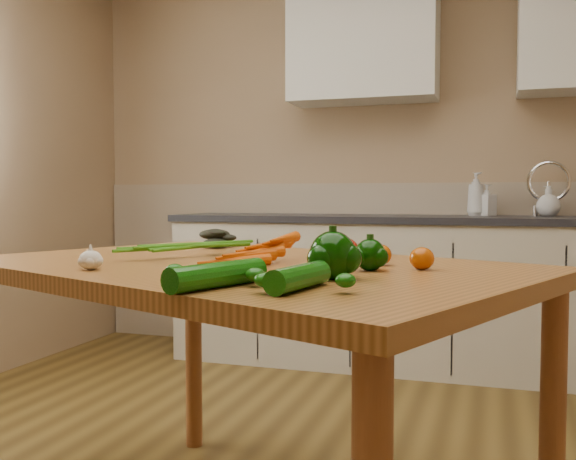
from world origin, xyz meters
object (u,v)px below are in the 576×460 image
Objects in this scene: soap_bottle_c at (548,201)px; garlic_bulb at (91,260)px; carrot_bunch at (238,248)px; zucchini_b at (217,275)px; table at (243,296)px; tomato_b at (380,255)px; leafy_greens at (211,232)px; soap_bottle_b at (487,200)px; pepper_a at (330,258)px; pepper_b at (370,255)px; tomato_c at (422,258)px; zucchini_a at (299,277)px; tomato_a at (345,250)px; pepper_c at (333,256)px; soap_bottle_a at (476,194)px.

soap_bottle_c is 2.98× the size of garlic_bulb.
carrot_bunch is 0.53m from zucchini_b.
table is 0.40m from tomato_b.
tomato_b is (0.70, -0.45, -0.03)m from leafy_greens.
soap_bottle_b is 2.04m from leafy_greens.
pepper_a is 1.03× the size of pepper_b.
tomato_c is 0.47m from zucchini_a.
leafy_greens is 0.88× the size of zucchini_b.
soap_bottle_b reaches higher than tomato_a.
soap_bottle_c is at bearing 72.94° from tomato_a.
tomato_a reaches higher than zucchini_a.
leafy_greens is at bearing 144.94° from tomato_a.
pepper_b reaches higher than tomato_c.
leafy_greens reaches higher than pepper_a.
tomato_a reaches higher than tomato_b.
pepper_c reaches higher than pepper_a.
soap_bottle_c is at bearing 75.56° from tomato_b.
leafy_greens is at bearing 140.38° from pepper_b.
tomato_b is at bearing 31.04° from table.
pepper_b reaches higher than table.
soap_bottle_b is 2.75m from garlic_bulb.
garlic_bulb is 0.75m from tomato_b.
pepper_b is at bearing -39.62° from leafy_greens.
soap_bottle_c is 0.87× the size of zucchini_a.
garlic_bulb is 0.29× the size of zucchini_a.
table is 2.39m from soap_bottle_a.
leafy_greens is at bearing 92.15° from garlic_bulb.
garlic_bulb is 0.47m from zucchini_b.
pepper_a is at bearing 108.39° from pepper_c.
soap_bottle_a reaches higher than leafy_greens.
garlic_bulb is (-0.85, -2.59, -0.17)m from soap_bottle_a.
pepper_c is (0.32, -0.27, 0.14)m from table.
tomato_b is 0.31× the size of zucchini_a.
table is 29.43× the size of tomato_b.
garlic_bulb is 0.95× the size of tomato_b.
pepper_c is at bearing 47.35° from zucchini_b.
tomato_c is (0.79, 0.26, 0.00)m from garlic_bulb.
pepper_c is at bearing -137.23° from soap_bottle_a.
table is 28.88× the size of tomato_c.
zucchini_b is at bearing -121.64° from pepper_a.
carrot_bunch is 0.52m from tomato_c.
tomato_a is 0.57m from zucchini_b.
soap_bottle_b is 0.84× the size of leafy_greens.
tomato_a is (0.60, -0.42, -0.02)m from leafy_greens.
zucchini_a is (-0.00, -0.25, -0.02)m from pepper_a.
pepper_a is 1.31× the size of tomato_b.
soap_bottle_c reaches higher than tomato_b.
soap_bottle_a is 2.27m from tomato_b.
garlic_bulb reaches higher than table.
tomato_b reaches higher than zucchini_b.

